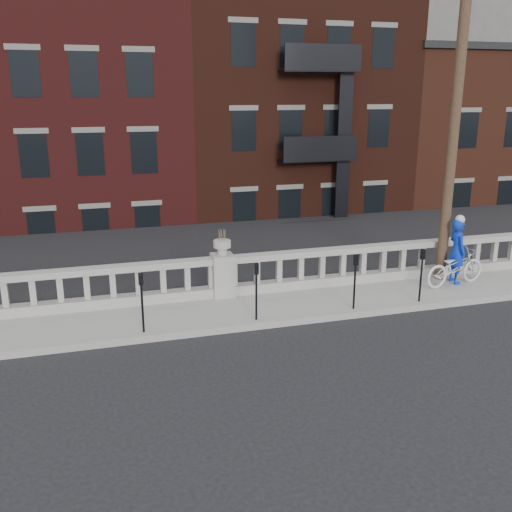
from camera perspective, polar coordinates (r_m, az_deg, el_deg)
The scene contains 12 objects.
ground at distance 11.36m, azimuth 1.27°, elevation -11.25°, with size 120.00×120.00×0.00m, color black.
sidewalk at distance 13.97m, azimuth -2.43°, elevation -5.52°, with size 32.00×2.20×0.15m, color gray.
balustrade at distance 14.64m, azimuth -3.35°, elevation -2.14°, with size 28.00×0.34×1.03m.
planter_pedestal at distance 14.58m, azimuth -3.36°, elevation -1.44°, with size 0.55×0.55×1.76m.
lower_level at distance 32.96m, azimuth -10.07°, elevation 11.38°, with size 80.00×44.00×20.80m.
utility_pole at distance 16.14m, azimuth 19.50°, elevation 15.29°, with size 1.60×0.28×10.00m.
parking_meter_a at distance 12.53m, azimuth -11.36°, elevation -3.92°, with size 0.10×0.09×1.36m.
parking_meter_b at distance 12.97m, azimuth 0.03°, elevation -2.91°, with size 0.10×0.09×1.36m.
parking_meter_c at distance 13.82m, azimuth 9.87°, elevation -1.94°, with size 0.10×0.09×1.36m.
parking_meter_d at distance 14.68m, azimuth 16.23°, elevation -1.28°, with size 0.10×0.09×1.36m.
bicycle at distance 16.33m, azimuth 19.29°, elevation -1.05°, with size 0.67×1.93×1.01m, color silver.
cyclist at distance 16.45m, azimuth 19.45°, elevation 0.47°, with size 0.65×0.43×1.79m, color #0D2EC5.
Camera 1 is at (-3.06, -9.62, 5.23)m, focal length 40.00 mm.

